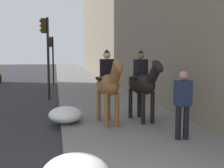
{
  "coord_description": "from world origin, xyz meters",
  "views": [
    {
      "loc": [
        -3.46,
        0.12,
        2.22
      ],
      "look_at": [
        4.0,
        -1.41,
        1.4
      ],
      "focal_mm": 44.21,
      "sensor_mm": 36.0,
      "label": 1
    }
  ],
  "objects_px": {
    "mounted_horse_near": "(108,83)",
    "traffic_light_far_curb": "(52,52)",
    "mounted_horse_far": "(142,83)",
    "pedestrian_greeting": "(183,100)",
    "traffic_light_near_curb": "(46,45)"
  },
  "relations": [
    {
      "from": "mounted_horse_far",
      "to": "mounted_horse_near",
      "type": "bearing_deg",
      "value": -93.78
    },
    {
      "from": "pedestrian_greeting",
      "to": "traffic_light_far_curb",
      "type": "bearing_deg",
      "value": 20.79
    },
    {
      "from": "mounted_horse_near",
      "to": "traffic_light_far_curb",
      "type": "bearing_deg",
      "value": -177.47
    },
    {
      "from": "pedestrian_greeting",
      "to": "traffic_light_far_curb",
      "type": "height_order",
      "value": "traffic_light_far_curb"
    },
    {
      "from": "mounted_horse_far",
      "to": "traffic_light_near_curb",
      "type": "distance_m",
      "value": 6.54
    },
    {
      "from": "mounted_horse_far",
      "to": "pedestrian_greeting",
      "type": "bearing_deg",
      "value": 1.48
    },
    {
      "from": "pedestrian_greeting",
      "to": "traffic_light_near_curb",
      "type": "bearing_deg",
      "value": 32.26
    },
    {
      "from": "mounted_horse_far",
      "to": "traffic_light_far_curb",
      "type": "relative_size",
      "value": 0.64
    },
    {
      "from": "mounted_horse_far",
      "to": "traffic_light_far_curb",
      "type": "bearing_deg",
      "value": -176.23
    },
    {
      "from": "traffic_light_far_curb",
      "to": "traffic_light_near_curb",
      "type": "bearing_deg",
      "value": 178.54
    },
    {
      "from": "pedestrian_greeting",
      "to": "mounted_horse_far",
      "type": "bearing_deg",
      "value": 18.81
    },
    {
      "from": "pedestrian_greeting",
      "to": "traffic_light_near_curb",
      "type": "relative_size",
      "value": 0.43
    },
    {
      "from": "pedestrian_greeting",
      "to": "traffic_light_near_curb",
      "type": "xyz_separation_m",
      "value": [
        7.63,
        3.46,
        1.57
      ]
    },
    {
      "from": "mounted_horse_far",
      "to": "traffic_light_far_curb",
      "type": "xyz_separation_m",
      "value": [
        12.34,
        2.9,
        1.02
      ]
    },
    {
      "from": "mounted_horse_near",
      "to": "traffic_light_near_curb",
      "type": "xyz_separation_m",
      "value": [
        5.73,
        1.96,
        1.31
      ]
    }
  ]
}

